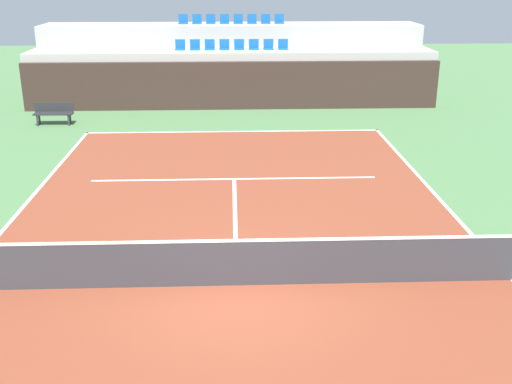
{
  "coord_description": "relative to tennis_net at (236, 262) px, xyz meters",
  "views": [
    {
      "loc": [
        -0.05,
        -10.63,
        5.8
      ],
      "look_at": [
        0.46,
        2.0,
        1.2
      ],
      "focal_mm": 43.31,
      "sensor_mm": 36.0,
      "label": 1
    }
  ],
  "objects": [
    {
      "name": "stands_tier_upper",
      "position": [
        0.0,
        19.71,
        1.14
      ],
      "size": [
        17.86,
        2.4,
        3.3
      ],
      "primitive_type": "cube",
      "color": "#9E9E99",
      "rests_on": "ground_plane"
    },
    {
      "name": "court_surface",
      "position": [
        0.0,
        0.0,
        -0.5
      ],
      "size": [
        11.0,
        24.0,
        0.01
      ],
      "primitive_type": "cube",
      "color": "brown",
      "rests_on": "ground_plane"
    },
    {
      "name": "ground_plane",
      "position": [
        0.0,
        0.0,
        -0.51
      ],
      "size": [
        80.0,
        80.0,
        0.0
      ],
      "primitive_type": "plane",
      "color": "#477042"
    },
    {
      "name": "tennis_net",
      "position": [
        0.0,
        0.0,
        0.0
      ],
      "size": [
        11.08,
        0.08,
        1.07
      ],
      "color": "black",
      "rests_on": "court_surface"
    },
    {
      "name": "player_bench",
      "position": [
        -7.0,
        13.35,
        -0.0
      ],
      "size": [
        1.5,
        0.4,
        0.85
      ],
      "color": "#232328",
      "rests_on": "ground_plane"
    },
    {
      "name": "seating_row_lower",
      "position": [
        -0.0,
        17.4,
        2.0
      ],
      "size": [
        5.03,
        0.44,
        0.44
      ],
      "color": "#145193",
      "rests_on": "stands_tier_lower"
    },
    {
      "name": "back_wall",
      "position": [
        0.0,
        15.96,
        0.51
      ],
      "size": [
        17.86,
        0.3,
        2.04
      ],
      "primitive_type": "cube",
      "color": "#33231E",
      "rests_on": "ground_plane"
    },
    {
      "name": "service_line_far",
      "position": [
        0.0,
        6.4,
        -0.5
      ],
      "size": [
        8.26,
        0.1,
        0.0
      ],
      "primitive_type": "cube",
      "color": "white",
      "rests_on": "court_surface"
    },
    {
      "name": "baseline_far",
      "position": [
        0.0,
        11.95,
        -0.5
      ],
      "size": [
        11.0,
        0.1,
        0.0
      ],
      "primitive_type": "cube",
      "color": "white",
      "rests_on": "court_surface"
    },
    {
      "name": "centre_service_line",
      "position": [
        0.0,
        3.2,
        -0.5
      ],
      "size": [
        0.1,
        6.4,
        0.0
      ],
      "primitive_type": "cube",
      "color": "white",
      "rests_on": "court_surface"
    },
    {
      "name": "seating_row_upper",
      "position": [
        -0.0,
        19.8,
        2.91
      ],
      "size": [
        5.03,
        0.44,
        0.44
      ],
      "color": "#145193",
      "rests_on": "stands_tier_upper"
    },
    {
      "name": "stands_tier_lower",
      "position": [
        0.0,
        17.31,
        0.68
      ],
      "size": [
        17.86,
        2.4,
        2.38
      ],
      "primitive_type": "cube",
      "color": "#9E9E99",
      "rests_on": "ground_plane"
    }
  ]
}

